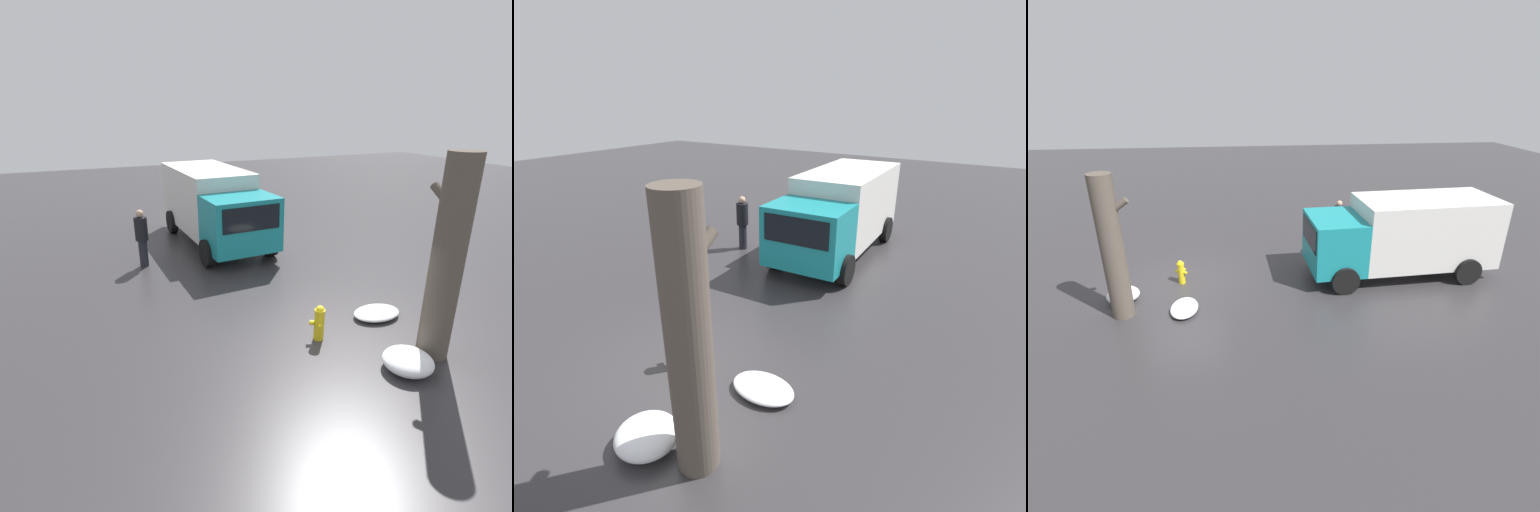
{
  "view_description": "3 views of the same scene",
  "coord_description": "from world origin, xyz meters",
  "views": [
    {
      "loc": [
        -6.48,
        4.35,
        4.85
      ],
      "look_at": [
        3.08,
        0.17,
        0.94
      ],
      "focal_mm": 28.0,
      "sensor_mm": 36.0,
      "label": 1
    },
    {
      "loc": [
        -4.51,
        -5.09,
        5.06
      ],
      "look_at": [
        3.95,
        0.38,
        0.95
      ],
      "focal_mm": 28.0,
      "sensor_mm": 36.0,
      "label": 2
    },
    {
      "loc": [
        2.08,
        -12.26,
        6.29
      ],
      "look_at": [
        3.39,
        -0.62,
        1.1
      ],
      "focal_mm": 28.0,
      "sensor_mm": 36.0,
      "label": 3
    }
  ],
  "objects": [
    {
      "name": "snow_pile_by_hydrant",
      "position": [
        0.28,
        -1.84,
        0.11
      ],
      "size": [
        0.8,
        1.21,
        0.22
      ],
      "color": "white",
      "rests_on": "ground_plane"
    },
    {
      "name": "fire_hydrant",
      "position": [
        0.0,
        0.0,
        0.42
      ],
      "size": [
        0.42,
        0.35,
        0.82
      ],
      "rotation": [
        0.0,
        0.0,
        1.13
      ],
      "color": "yellow",
      "rests_on": "ground_plane"
    },
    {
      "name": "pedestrian",
      "position": [
        6.01,
        2.84,
        1.02
      ],
      "size": [
        0.41,
        0.41,
        1.86
      ],
      "rotation": [
        0.0,
        0.0,
        1.01
      ],
      "color": "#23232D",
      "rests_on": "ground_plane"
    },
    {
      "name": "snow_pile_curbside",
      "position": [
        -1.66,
        -0.99,
        0.2
      ],
      "size": [
        0.97,
        0.98,
        0.4
      ],
      "color": "white",
      "rests_on": "ground_plane"
    },
    {
      "name": "delivery_truck",
      "position": [
        7.56,
        -0.05,
        1.49
      ],
      "size": [
        6.41,
        2.8,
        2.69
      ],
      "rotation": [
        0.0,
        0.0,
        1.62
      ],
      "color": "teal",
      "rests_on": "ground_plane"
    },
    {
      "name": "tree_trunk",
      "position": [
        -1.43,
        -1.85,
        2.09
      ],
      "size": [
        0.94,
        0.62,
        4.14
      ],
      "color": "brown",
      "rests_on": "ground_plane"
    },
    {
      "name": "ground_plane",
      "position": [
        0.0,
        0.0,
        0.0
      ],
      "size": [
        60.0,
        60.0,
        0.0
      ],
      "primitive_type": "plane",
      "color": "#333033"
    }
  ]
}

